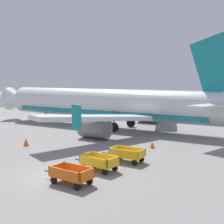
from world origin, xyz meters
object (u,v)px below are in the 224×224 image
at_px(traffic_cone_near_plane, 83,133).
at_px(traffic_cone_by_carts, 26,142).
at_px(baggage_cart_third_in_row, 127,154).
at_px(baggage_cart_second_in_row, 99,162).
at_px(traffic_cone_mid_apron, 152,145).
at_px(airplane, 113,105).
at_px(baggage_cart_nearest, 71,174).

bearing_deg(traffic_cone_near_plane, traffic_cone_by_carts, -119.18).
height_order(baggage_cart_third_in_row, traffic_cone_by_carts, baggage_cart_third_in_row).
relative_size(baggage_cart_second_in_row, baggage_cart_third_in_row, 0.99).
bearing_deg(baggage_cart_third_in_row, traffic_cone_mid_apron, 78.25).
relative_size(airplane, baggage_cart_third_in_row, 10.27).
relative_size(airplane, traffic_cone_mid_apron, 59.48).
bearing_deg(baggage_cart_nearest, baggage_cart_second_in_row, 77.22).
bearing_deg(baggage_cart_second_in_row, traffic_cone_near_plane, 116.63).
height_order(baggage_cart_third_in_row, traffic_cone_mid_apron, baggage_cart_third_in_row).
bearing_deg(airplane, baggage_cart_nearest, -80.46).
relative_size(baggage_cart_third_in_row, traffic_cone_by_carts, 4.97).
distance_m(traffic_cone_mid_apron, traffic_cone_by_carts, 11.90).
bearing_deg(traffic_cone_mid_apron, traffic_cone_near_plane, 156.60).
relative_size(baggage_cart_second_in_row, traffic_cone_mid_apron, 5.74).
height_order(baggage_cart_second_in_row, traffic_cone_near_plane, baggage_cart_second_in_row).
height_order(airplane, traffic_cone_near_plane, airplane).
bearing_deg(traffic_cone_mid_apron, airplane, 124.25).
relative_size(traffic_cone_mid_apron, traffic_cone_by_carts, 0.86).
bearing_deg(baggage_cart_third_in_row, baggage_cart_second_in_row, -116.32).
height_order(baggage_cart_third_in_row, traffic_cone_near_plane, baggage_cart_third_in_row).
bearing_deg(baggage_cart_nearest, traffic_cone_near_plane, 109.14).
distance_m(baggage_cart_second_in_row, baggage_cart_third_in_row, 3.03).
height_order(baggage_cart_nearest, baggage_cart_second_in_row, same).
xyz_separation_m(baggage_cart_nearest, traffic_cone_mid_apron, (3.15, 11.11, -0.29)).
height_order(baggage_cart_second_in_row, traffic_cone_mid_apron, baggage_cart_second_in_row).
bearing_deg(airplane, traffic_cone_by_carts, -112.04).
height_order(airplane, traffic_cone_by_carts, airplane).
bearing_deg(traffic_cone_near_plane, airplane, 75.71).
bearing_deg(traffic_cone_by_carts, baggage_cart_second_in_row, -30.85).
height_order(traffic_cone_near_plane, traffic_cone_by_carts, traffic_cone_by_carts).
xyz_separation_m(baggage_cart_nearest, baggage_cart_second_in_row, (0.71, 3.11, 0.00)).
relative_size(traffic_cone_near_plane, traffic_cone_mid_apron, 1.07).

